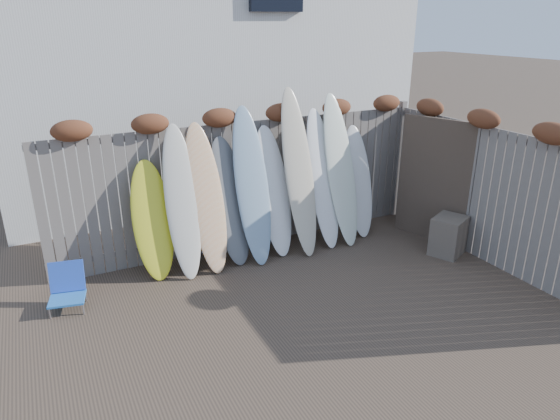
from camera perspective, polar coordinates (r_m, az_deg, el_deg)
name	(u,v)px	position (r m, az deg, el deg)	size (l,w,h in m)	color
ground	(323,317)	(6.32, 4.98, -12.05)	(80.00, 80.00, 0.00)	#493A2D
back_fence	(249,174)	(7.79, -3.54, 4.16)	(6.05, 0.28, 2.24)	slate
right_fence	(494,189)	(7.85, 23.31, 2.26)	(0.28, 4.40, 2.24)	slate
house	(190,31)	(11.47, -10.22, 19.54)	(8.50, 5.50, 6.33)	silver
beach_chair	(67,288)	(6.92, -23.16, -8.15)	(0.51, 0.53, 0.56)	blue
wooden_crate	(448,236)	(8.15, 18.68, -2.79)	(0.52, 0.43, 0.60)	brown
lattice_panel	(437,181)	(8.38, 17.53, 3.14)	(0.06, 1.34, 2.01)	#4B3E2D
surfboard_0	(152,221)	(7.14, -14.37, -1.18)	(0.55, 0.07, 1.70)	yellow
surfboard_1	(182,202)	(7.06, -11.14, 0.87)	(0.46, 0.07, 2.19)	silver
surfboard_2	(206,199)	(7.15, -8.41, 1.28)	(0.51, 0.07, 2.18)	tan
surfboard_3	(230,202)	(7.35, -5.71, 0.97)	(0.54, 0.07, 1.93)	slate
surfboard_4	(252,186)	(7.35, -3.21, 2.73)	(0.50, 0.07, 2.37)	#84A3BD
surfboard_5	(274,192)	(7.60, -0.72, 2.13)	(0.51, 0.07, 2.03)	white
surfboard_6	(299,173)	(7.62, 2.18, 4.29)	(0.46, 0.07, 2.60)	beige
surfboard_7	(323,179)	(7.91, 4.91, 3.55)	(0.47, 0.07, 2.24)	white
surfboard_8	(341,170)	(8.02, 6.95, 4.51)	(0.50, 0.07, 2.46)	silver
surfboard_9	(358,182)	(8.41, 8.94, 3.24)	(0.48, 0.07, 1.88)	silver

